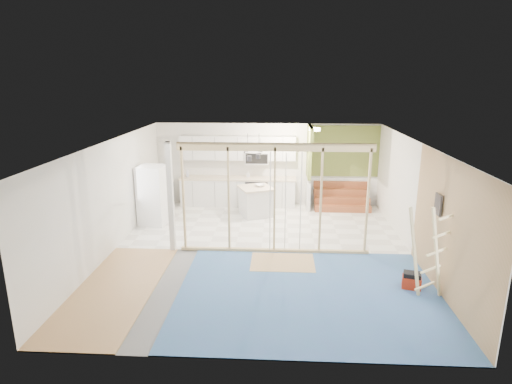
# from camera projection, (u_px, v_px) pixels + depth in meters

# --- Properties ---
(room) EXTENTS (7.01, 8.01, 2.61)m
(room) POSITION_uv_depth(u_px,v_px,m) (261.00, 199.00, 9.75)
(room) COLOR slate
(room) RESTS_ON ground
(floor_overlays) EXTENTS (7.00, 8.00, 0.03)m
(floor_overlays) POSITION_uv_depth(u_px,v_px,m) (264.00, 250.00, 10.14)
(floor_overlays) COLOR white
(floor_overlays) RESTS_ON room
(stud_frame) EXTENTS (4.66, 0.14, 2.60)m
(stud_frame) POSITION_uv_depth(u_px,v_px,m) (251.00, 187.00, 9.69)
(stud_frame) COLOR tan
(stud_frame) RESTS_ON room
(base_cabinets) EXTENTS (4.45, 2.24, 0.93)m
(base_cabinets) POSITION_uv_depth(u_px,v_px,m) (214.00, 194.00, 13.29)
(base_cabinets) COLOR silver
(base_cabinets) RESTS_ON room
(upper_cabinets) EXTENTS (3.60, 0.41, 0.85)m
(upper_cabinets) POSITION_uv_depth(u_px,v_px,m) (240.00, 149.00, 13.34)
(upper_cabinets) COLOR silver
(upper_cabinets) RESTS_ON room
(green_partition) EXTENTS (2.25, 1.51, 2.60)m
(green_partition) POSITION_uv_depth(u_px,v_px,m) (332.00, 178.00, 13.26)
(green_partition) COLOR olive
(green_partition) RESTS_ON room
(pot_rack) EXTENTS (0.52, 0.52, 0.72)m
(pot_rack) POSITION_uv_depth(u_px,v_px,m) (253.00, 154.00, 11.41)
(pot_rack) COLOR black
(pot_rack) RESTS_ON room
(sheathing_panel) EXTENTS (0.02, 4.00, 2.60)m
(sheathing_panel) POSITION_uv_depth(u_px,v_px,m) (451.00, 233.00, 7.64)
(sheathing_panel) COLOR tan
(sheathing_panel) RESTS_ON room
(electrical_panel) EXTENTS (0.04, 0.30, 0.40)m
(electrical_panel) POSITION_uv_depth(u_px,v_px,m) (438.00, 204.00, 8.13)
(electrical_panel) COLOR #38383D
(electrical_panel) RESTS_ON room
(ceiling_light) EXTENTS (0.32, 0.32, 0.08)m
(ceiling_light) POSITION_uv_depth(u_px,v_px,m) (315.00, 129.00, 12.25)
(ceiling_light) COLOR #FFEABF
(ceiling_light) RESTS_ON room
(fridge) EXTENTS (0.82, 0.79, 1.67)m
(fridge) POSITION_uv_depth(u_px,v_px,m) (154.00, 195.00, 11.78)
(fridge) COLOR white
(fridge) RESTS_ON room
(island) EXTENTS (1.18, 1.18, 0.88)m
(island) POSITION_uv_depth(u_px,v_px,m) (256.00, 202.00, 12.59)
(island) COLOR silver
(island) RESTS_ON room
(bowl) EXTENTS (0.38, 0.38, 0.07)m
(bowl) POSITION_uv_depth(u_px,v_px,m) (260.00, 185.00, 12.56)
(bowl) COLOR silver
(bowl) RESTS_ON island
(soap_bottle_a) EXTENTS (0.12, 0.13, 0.27)m
(soap_bottle_a) POSITION_uv_depth(u_px,v_px,m) (187.00, 173.00, 13.48)
(soap_bottle_a) COLOR silver
(soap_bottle_a) RESTS_ON base_cabinets
(soap_bottle_b) EXTENTS (0.11, 0.11, 0.18)m
(soap_bottle_b) POSITION_uv_depth(u_px,v_px,m) (248.00, 174.00, 13.49)
(soap_bottle_b) COLOR silver
(soap_bottle_b) RESTS_ON base_cabinets
(toolbox) EXTENTS (0.41, 0.35, 0.34)m
(toolbox) POSITION_uv_depth(u_px,v_px,m) (412.00, 281.00, 8.31)
(toolbox) COLOR #A6250F
(toolbox) RESTS_ON room
(ladder) EXTENTS (0.94, 0.20, 1.78)m
(ladder) POSITION_uv_depth(u_px,v_px,m) (428.00, 253.00, 7.75)
(ladder) COLOR beige
(ladder) RESTS_ON room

